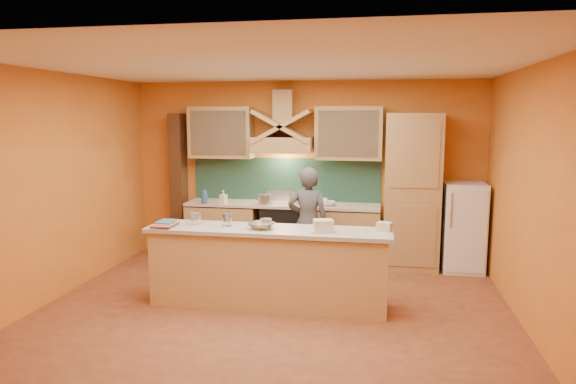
% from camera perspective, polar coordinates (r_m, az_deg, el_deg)
% --- Properties ---
extents(floor, '(5.50, 5.00, 0.01)m').
position_cam_1_polar(floor, '(6.05, -1.86, -13.48)').
color(floor, brown).
rests_on(floor, ground).
extents(ceiling, '(5.50, 5.00, 0.01)m').
position_cam_1_polar(ceiling, '(5.64, -2.00, 13.96)').
color(ceiling, white).
rests_on(ceiling, wall_back).
extents(wall_back, '(5.50, 0.02, 2.80)m').
position_cam_1_polar(wall_back, '(8.12, 1.84, 2.37)').
color(wall_back, orange).
rests_on(wall_back, floor).
extents(wall_front, '(5.50, 0.02, 2.80)m').
position_cam_1_polar(wall_front, '(3.33, -11.19, -6.65)').
color(wall_front, orange).
rests_on(wall_front, floor).
extents(wall_left, '(0.02, 5.00, 2.80)m').
position_cam_1_polar(wall_left, '(6.81, -25.16, 0.40)').
color(wall_left, orange).
rests_on(wall_left, floor).
extents(wall_right, '(0.02, 5.00, 2.80)m').
position_cam_1_polar(wall_right, '(5.76, 25.88, -0.97)').
color(wall_right, orange).
rests_on(wall_right, floor).
extents(base_cabinet_left, '(1.10, 0.60, 0.86)m').
position_cam_1_polar(base_cabinet_left, '(8.27, -7.13, -4.40)').
color(base_cabinet_left, tan).
rests_on(base_cabinet_left, floor).
extents(base_cabinet_right, '(1.10, 0.60, 0.86)m').
position_cam_1_polar(base_cabinet_right, '(7.92, 6.15, -4.96)').
color(base_cabinet_right, tan).
rests_on(base_cabinet_right, floor).
extents(counter_top, '(3.00, 0.62, 0.04)m').
position_cam_1_polar(counter_top, '(7.94, -0.64, -1.40)').
color(counter_top, '#BCB29F').
rests_on(counter_top, base_cabinet_left).
extents(stove, '(0.60, 0.58, 0.90)m').
position_cam_1_polar(stove, '(8.03, -0.64, -4.56)').
color(stove, black).
rests_on(stove, floor).
extents(backsplash, '(3.00, 0.03, 0.70)m').
position_cam_1_polar(backsplash, '(8.17, -0.27, 1.35)').
color(backsplash, '#1B3D31').
rests_on(backsplash, wall_back).
extents(range_hood, '(0.92, 0.50, 0.24)m').
position_cam_1_polar(range_hood, '(7.89, -0.58, 5.26)').
color(range_hood, tan).
rests_on(range_hood, wall_back).
extents(hood_chimney, '(0.30, 0.30, 0.50)m').
position_cam_1_polar(hood_chimney, '(7.98, -0.45, 9.46)').
color(hood_chimney, tan).
rests_on(hood_chimney, wall_back).
extents(upper_cabinet_left, '(1.00, 0.35, 0.80)m').
position_cam_1_polar(upper_cabinet_left, '(8.20, -7.41, 6.57)').
color(upper_cabinet_left, tan).
rests_on(upper_cabinet_left, wall_back).
extents(upper_cabinet_right, '(1.00, 0.35, 0.80)m').
position_cam_1_polar(upper_cabinet_right, '(7.83, 6.77, 6.50)').
color(upper_cabinet_right, tan).
rests_on(upper_cabinet_right, wall_back).
extents(pantry_column, '(0.80, 0.60, 2.30)m').
position_cam_1_polar(pantry_column, '(7.78, 13.60, 0.01)').
color(pantry_column, tan).
rests_on(pantry_column, floor).
extents(fridge, '(0.58, 0.60, 1.30)m').
position_cam_1_polar(fridge, '(7.94, 18.90, -3.70)').
color(fridge, white).
rests_on(fridge, floor).
extents(trim_column_left, '(0.20, 0.30, 2.30)m').
position_cam_1_polar(trim_column_left, '(8.55, -12.04, 0.81)').
color(trim_column_left, '#472816').
rests_on(trim_column_left, floor).
extents(island_body, '(2.80, 0.55, 0.88)m').
position_cam_1_polar(island_body, '(6.20, -2.20, -8.62)').
color(island_body, tan).
rests_on(island_body, floor).
extents(island_top, '(2.90, 0.62, 0.05)m').
position_cam_1_polar(island_top, '(6.08, -2.22, -4.28)').
color(island_top, '#BCB29F').
rests_on(island_top, island_body).
extents(person, '(0.58, 0.39, 1.57)m').
position_cam_1_polar(person, '(7.18, 2.23, -3.41)').
color(person, '#4C4C51').
rests_on(person, floor).
extents(pot_large, '(0.23, 0.23, 0.16)m').
position_cam_1_polar(pot_large, '(7.84, -2.54, -0.95)').
color(pot_large, '#AEAEB5').
rests_on(pot_large, stove).
extents(pot_small, '(0.23, 0.23, 0.14)m').
position_cam_1_polar(pot_small, '(7.92, 0.84, -0.92)').
color(pot_small, '#AEAFB5').
rests_on(pot_small, stove).
extents(soap_bottle_a, '(0.12, 0.12, 0.20)m').
position_cam_1_polar(soap_bottle_a, '(7.97, -7.19, -0.54)').
color(soap_bottle_a, beige).
rests_on(soap_bottle_a, counter_top).
extents(soap_bottle_b, '(0.14, 0.14, 0.26)m').
position_cam_1_polar(soap_bottle_b, '(8.00, -9.27, -0.34)').
color(soap_bottle_b, '#325289').
rests_on(soap_bottle_b, counter_top).
extents(bowl_back, '(0.25, 0.25, 0.07)m').
position_cam_1_polar(bowl_back, '(7.74, 4.51, -1.29)').
color(bowl_back, silver).
rests_on(bowl_back, counter_top).
extents(dish_rack, '(0.28, 0.24, 0.09)m').
position_cam_1_polar(dish_rack, '(7.82, 3.45, -1.09)').
color(dish_rack, white).
rests_on(dish_rack, counter_top).
extents(book_lower, '(0.25, 0.33, 0.03)m').
position_cam_1_polar(book_lower, '(6.38, -14.51, -3.56)').
color(book_lower, '#A25039').
rests_on(book_lower, island_top).
extents(book_upper, '(0.20, 0.28, 0.02)m').
position_cam_1_polar(book_upper, '(6.50, -14.22, -3.19)').
color(book_upper, '#3D6B86').
rests_on(book_upper, island_top).
extents(jar_large, '(0.15, 0.15, 0.15)m').
position_cam_1_polar(jar_large, '(6.38, -10.24, -2.88)').
color(jar_large, white).
rests_on(jar_large, island_top).
extents(jar_small, '(0.14, 0.14, 0.15)m').
position_cam_1_polar(jar_small, '(6.23, -6.79, -3.07)').
color(jar_small, silver).
rests_on(jar_small, island_top).
extents(kitchen_scale, '(0.14, 0.14, 0.09)m').
position_cam_1_polar(kitchen_scale, '(6.06, -2.47, -3.62)').
color(kitchen_scale, silver).
rests_on(kitchen_scale, island_top).
extents(mixing_bowl, '(0.35, 0.35, 0.07)m').
position_cam_1_polar(mixing_bowl, '(6.04, -2.95, -3.76)').
color(mixing_bowl, silver).
rests_on(mixing_bowl, island_top).
extents(cloth, '(0.27, 0.22, 0.02)m').
position_cam_1_polar(cloth, '(5.90, 3.83, -4.34)').
color(cloth, beige).
rests_on(cloth, island_top).
extents(grocery_bag_a, '(0.26, 0.23, 0.14)m').
position_cam_1_polar(grocery_bag_a, '(5.87, 3.95, -3.78)').
color(grocery_bag_a, beige).
rests_on(grocery_bag_a, island_top).
extents(grocery_bag_b, '(0.19, 0.17, 0.10)m').
position_cam_1_polar(grocery_bag_b, '(6.02, 10.66, -3.80)').
color(grocery_bag_b, beige).
rests_on(grocery_bag_b, island_top).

